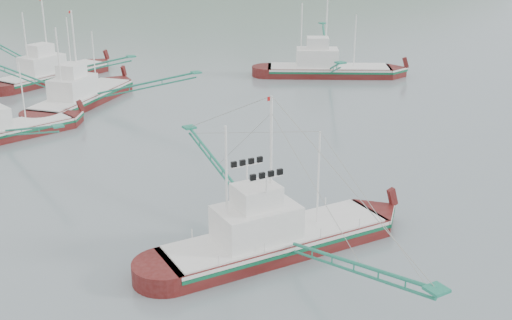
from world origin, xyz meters
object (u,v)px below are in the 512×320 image
bg_boat_extra (51,63)px  bg_boat_right (329,57)px  main_boat (274,229)px  bg_boat_far (80,84)px

bg_boat_extra → bg_boat_right: bearing=-53.1°
bg_boat_right → bg_boat_extra: (-31.17, 15.88, -0.18)m
main_boat → bg_boat_extra: (0.21, 52.09, 0.76)m
bg_boat_far → bg_boat_extra: bearing=48.0°
main_boat → bg_boat_extra: bearing=91.7°
main_boat → bg_boat_extra: 52.10m
bg_boat_right → main_boat: bearing=-98.1°
bg_boat_far → bg_boat_extra: (0.23, 13.20, -0.10)m
main_boat → bg_boat_extra: size_ratio=1.01×
bg_boat_extra → main_boat: bearing=-116.4°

